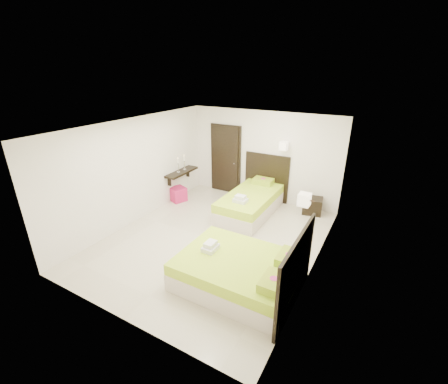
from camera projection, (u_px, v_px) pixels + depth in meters
The scene contains 7 objects.
floor at pixel (214, 239), 6.94m from camera, with size 5.50×5.50×0.00m, color beige.
bed_single at pixel (252, 201), 8.11m from camera, with size 1.34×2.24×1.85m.
bed_double at pixel (242, 271), 5.35m from camera, with size 2.12×1.80×1.75m.
nightstand at pixel (312, 206), 8.11m from camera, with size 0.50×0.44×0.44m, color black.
ottoman at pixel (178, 194), 8.88m from camera, with size 0.41×0.41×0.41m, color #A8164C.
door at pixel (226, 160), 9.25m from camera, with size 1.02×0.15×2.14m.
console_shelf at pixel (181, 172), 8.86m from camera, with size 0.35×1.20×0.78m.
Camera 1 is at (3.15, -5.09, 3.69)m, focal length 24.00 mm.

